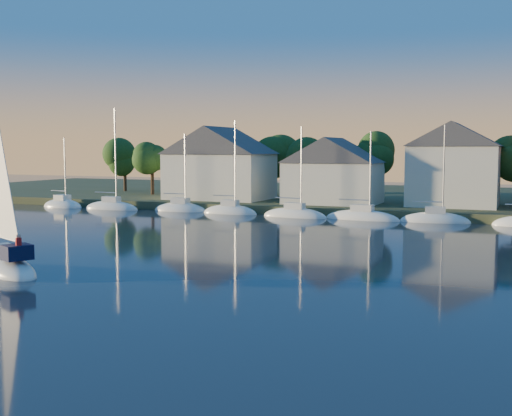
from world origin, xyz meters
The scene contains 9 objects.
ground centered at (0.00, 0.00, 0.00)m, with size 260.00×260.00×0.00m, color black.
shoreline_land centered at (0.00, 75.00, 0.00)m, with size 160.00×50.00×2.00m, color #384126.
wooden_dock centered at (0.00, 52.00, 0.00)m, with size 120.00×3.00×1.00m, color brown.
clubhouse_west centered at (-22.00, 58.00, 5.93)m, with size 13.65×9.45×9.64m.
clubhouse_centre centered at (-6.00, 57.00, 5.13)m, with size 11.55×8.40×8.08m.
clubhouse_east centered at (8.00, 59.00, 6.00)m, with size 10.50×8.40×9.80m.
tree_line centered at (2.00, 63.00, 7.18)m, with size 93.40×5.40×8.90m.
moored_fleet centered at (4.00, 49.00, 0.10)m, with size 95.50×2.40×12.05m.
hero_sailboat centered at (-13.91, 11.15, 0.55)m, with size 8.48×5.80×12.89m.
Camera 1 is at (16.18, -19.09, 7.67)m, focal length 45.00 mm.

